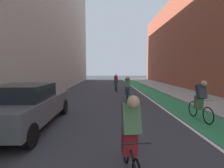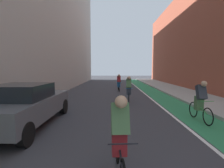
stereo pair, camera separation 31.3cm
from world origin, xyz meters
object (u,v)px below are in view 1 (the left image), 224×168
cyclist_mid (200,100)px  cyclist_trailing (127,88)px  cyclist_lead (131,136)px  parked_sedan_gray (26,105)px  cyclist_far (116,83)px

cyclist_mid → cyclist_trailing: cyclist_trailing is taller
cyclist_lead → cyclist_trailing: size_ratio=0.99×
cyclist_lead → cyclist_mid: (3.28, 3.47, 0.00)m
parked_sedan_gray → cyclist_lead: 4.33m
cyclist_lead → cyclist_trailing: 7.46m
cyclist_lead → cyclist_mid: size_ratio=0.99×
parked_sedan_gray → cyclist_lead: (3.30, -2.80, 0.02)m
cyclist_mid → cyclist_lead: bearing=-133.4°
cyclist_mid → cyclist_trailing: bearing=122.0°
cyclist_mid → cyclist_trailing: 4.65m
parked_sedan_gray → cyclist_mid: bearing=5.8°
cyclist_lead → cyclist_far: 12.37m
cyclist_far → cyclist_mid: bearing=-71.6°
cyclist_lead → cyclist_mid: cyclist_mid is taller
cyclist_trailing → cyclist_lead: bearing=-96.3°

